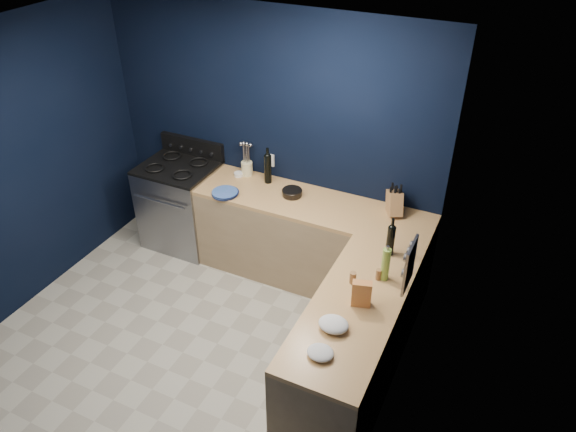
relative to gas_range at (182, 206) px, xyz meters
The scene contains 27 objects.
floor 1.76m from the gas_range, 56.78° to the right, with size 3.50×3.50×0.02m, color #ACA897.
ceiling 2.74m from the gas_range, 56.78° to the right, with size 3.50×3.50×0.02m, color silver.
wall_back 1.30m from the gas_range, 20.08° to the left, with size 3.50×0.02×2.60m, color black.
wall_right 3.16m from the gas_range, 27.83° to the right, with size 0.02×3.50×2.60m, color black.
cab_back 1.53m from the gas_range, ahead, with size 2.30×0.63×0.86m, color #9D825F.
top_back 1.59m from the gas_range, ahead, with size 2.30×0.63×0.04m, color olive.
cab_right 2.62m from the gas_range, 25.64° to the right, with size 0.63×1.67×0.86m, color #9D825F.
top_right 2.66m from the gas_range, 25.64° to the right, with size 0.63×1.67×0.04m, color olive.
gas_range is the anchor object (origin of this frame).
oven_door 0.32m from the gas_range, 90.00° to the right, with size 0.59×0.02×0.42m, color black.
cooktop 0.48m from the gas_range, ahead, with size 0.76×0.66×0.03m, color black.
backguard 0.65m from the gas_range, 90.00° to the left, with size 0.76×0.06×0.20m, color black.
spice_panel 2.89m from the gas_range, 18.08° to the right, with size 0.02×0.28×0.38m, color gray.
wall_outlet 1.16m from the gas_range, 18.88° to the left, with size 0.09×0.02×0.13m, color white.
plate_stack 0.86m from the gas_range, 16.22° to the right, with size 0.25×0.25×0.03m, color #295D93.
ramekin 0.80m from the gas_range, 15.23° to the left, with size 0.10×0.10×0.04m, color white.
utensil_crock 0.90m from the gas_range, 18.44° to the left, with size 0.12×0.12×0.14m, color beige.
wine_bottle_back 1.15m from the gas_range, 11.09° to the left, with size 0.07×0.07×0.30m, color black.
lemon_basket 1.38m from the gas_range, ahead, with size 0.19×0.19×0.07m, color black.
knife_block 2.34m from the gas_range, ahead, with size 0.12×0.20×0.22m, color olive.
wine_bottle_right 2.52m from the gas_range, 10.31° to the right, with size 0.07×0.07×0.27m, color black.
oil_bottle 2.65m from the gas_range, 17.13° to the right, with size 0.07×0.07×0.28m, color #85AD3E.
spice_jar_near 2.60m from the gas_range, 17.92° to the right, with size 0.04×0.04×0.09m, color olive.
spice_jar_far 2.49m from the gas_range, 21.95° to the right, with size 0.05×0.05×0.10m, color olive.
crouton_bag 2.70m from the gas_range, 24.95° to the right, with size 0.14×0.07×0.21m, color #CB2847.
towel_front 2.75m from the gas_range, 31.72° to the right, with size 0.22×0.18×0.08m, color white.
towel_end 2.91m from the gas_range, 36.13° to the right, with size 0.18×0.16×0.05m, color white.
Camera 1 is at (2.25, -2.59, 3.64)m, focal length 33.85 mm.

